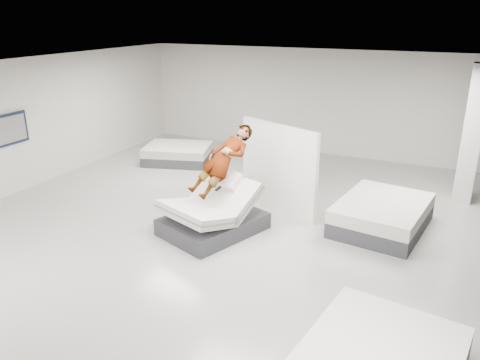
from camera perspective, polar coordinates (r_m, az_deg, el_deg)
The scene contains 9 objects.
room at distance 8.31m, azimuth -2.10°, elevation 1.37°, with size 14.00×14.04×3.20m.
hero_bed at distance 9.46m, azimuth -3.37°, elevation -4.28°, with size 2.01×2.29×1.18m.
person at distance 9.35m, azimuth -2.02°, elevation 1.08°, with size 0.64×0.42×1.75m, color slate.
remote at distance 9.05m, azimuth -2.68°, elevation -1.06°, with size 0.05×0.14×0.03m, color black.
divider_panel at distance 10.29m, azimuth 4.66°, elevation 1.42°, with size 2.18×0.10×1.98m, color white.
flat_bed_right_far at distance 10.07m, azimuth 16.91°, elevation -4.08°, with size 1.89×2.35×0.59m.
flat_bed_left_far at distance 14.00m, azimuth -7.57°, elevation 3.18°, with size 2.19×1.87×0.51m.
column at distance 11.80m, azimuth 26.40°, elevation 4.88°, with size 0.40×0.40×3.20m, color silver.
wall_poster at distance 12.43m, azimuth -26.21°, elevation 5.58°, with size 0.06×0.95×0.75m.
Camera 1 is at (3.62, -7.00, 4.23)m, focal length 35.00 mm.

